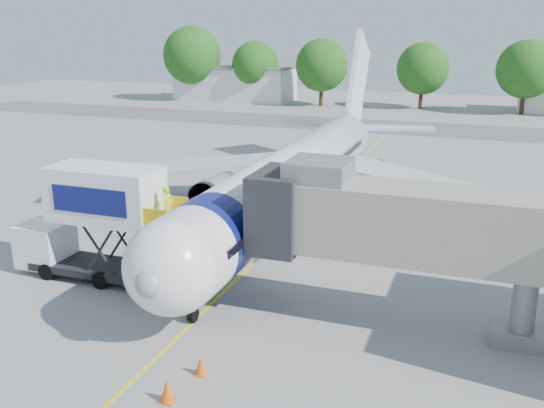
% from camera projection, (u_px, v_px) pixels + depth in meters
% --- Properties ---
extents(ground, '(160.00, 160.00, 0.00)m').
position_uv_depth(ground, '(272.00, 245.00, 33.36)').
color(ground, gray).
rests_on(ground, ground).
extents(guidance_line, '(0.15, 70.00, 0.01)m').
position_uv_depth(guidance_line, '(272.00, 245.00, 33.36)').
color(guidance_line, yellow).
rests_on(guidance_line, ground).
extents(taxiway_strip, '(120.00, 10.00, 0.01)m').
position_uv_depth(taxiway_strip, '(394.00, 127.00, 71.18)').
color(taxiway_strip, '#59595B').
rests_on(taxiway_strip, ground).
extents(aircraft, '(34.17, 37.73, 11.35)m').
position_uv_depth(aircraft, '(296.00, 176.00, 36.23)').
color(aircraft, white).
rests_on(aircraft, ground).
extents(jet_bridge, '(13.90, 3.20, 6.60)m').
position_uv_depth(jet_bridge, '(406.00, 224.00, 23.20)').
color(jet_bridge, gray).
rests_on(jet_bridge, ground).
extents(catering_hiloader, '(8.50, 2.44, 5.50)m').
position_uv_depth(catering_hiloader, '(96.00, 223.00, 28.31)').
color(catering_hiloader, black).
rests_on(catering_hiloader, ground).
extents(safety_cone_a, '(0.50, 0.50, 0.79)m').
position_uv_depth(safety_cone_a, '(167.00, 391.00, 19.46)').
color(safety_cone_a, '#E6540C').
rests_on(safety_cone_a, ground).
extents(safety_cone_b, '(0.44, 0.44, 0.69)m').
position_uv_depth(safety_cone_b, '(201.00, 366.00, 20.98)').
color(safety_cone_b, '#E6540C').
rests_on(safety_cone_b, ground).
extents(outbuilding_left, '(18.40, 8.40, 5.30)m').
position_uv_depth(outbuilding_left, '(235.00, 83.00, 95.78)').
color(outbuilding_left, silver).
rests_on(outbuilding_left, ground).
extents(tree_a, '(8.94, 8.94, 11.39)m').
position_uv_depth(tree_a, '(192.00, 55.00, 93.95)').
color(tree_a, '#382314').
rests_on(tree_a, ground).
extents(tree_b, '(7.21, 7.21, 9.19)m').
position_uv_depth(tree_b, '(255.00, 65.00, 92.25)').
color(tree_b, '#382314').
rests_on(tree_b, ground).
extents(tree_c, '(7.59, 7.59, 9.67)m').
position_uv_depth(tree_c, '(322.00, 65.00, 87.88)').
color(tree_c, '#382314').
rests_on(tree_c, ground).
extents(tree_d, '(7.27, 7.27, 9.27)m').
position_uv_depth(tree_d, '(423.00, 69.00, 84.94)').
color(tree_d, '#382314').
rests_on(tree_d, ground).
extents(tree_e, '(7.64, 7.64, 9.74)m').
position_uv_depth(tree_e, '(526.00, 69.00, 79.53)').
color(tree_e, '#382314').
rests_on(tree_e, ground).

